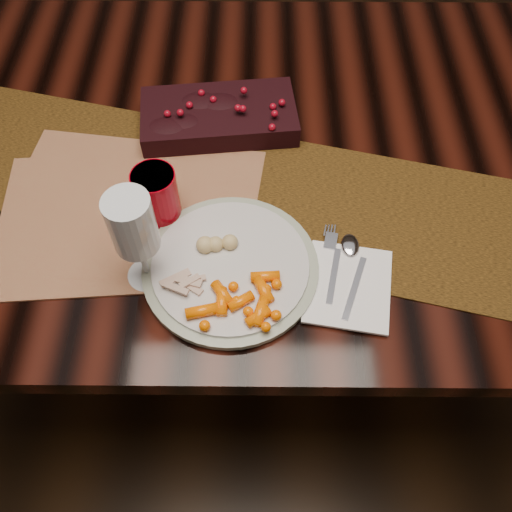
{
  "coord_description": "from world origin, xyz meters",
  "views": [
    {
      "loc": [
        0.02,
        -0.78,
        1.54
      ],
      "look_at": [
        0.02,
        -0.3,
        0.8
      ],
      "focal_mm": 38.0,
      "sensor_mm": 36.0,
      "label": 1
    }
  ],
  "objects_px": {
    "dinner_plate": "(230,267)",
    "napkin": "(348,286)",
    "placemat_main": "(121,218)",
    "red_cup": "(157,196)",
    "centerpiece": "(219,114)",
    "wine_glass": "(138,242)",
    "mashed_potatoes": "(218,233)",
    "baby_carrots": "(235,296)",
    "turkey_shreds": "(182,282)",
    "dining_table": "(249,250)"
  },
  "relations": [
    {
      "from": "turkey_shreds",
      "to": "mashed_potatoes",
      "type": "bearing_deg",
      "value": 58.41
    },
    {
      "from": "mashed_potatoes",
      "to": "wine_glass",
      "type": "distance_m",
      "value": 0.15
    },
    {
      "from": "centerpiece",
      "to": "wine_glass",
      "type": "relative_size",
      "value": 1.56
    },
    {
      "from": "mashed_potatoes",
      "to": "turkey_shreds",
      "type": "relative_size",
      "value": 1.16
    },
    {
      "from": "placemat_main",
      "to": "turkey_shreds",
      "type": "xyz_separation_m",
      "value": [
        0.13,
        -0.15,
        0.02
      ]
    },
    {
      "from": "baby_carrots",
      "to": "turkey_shreds",
      "type": "bearing_deg",
      "value": 163.18
    },
    {
      "from": "baby_carrots",
      "to": "turkey_shreds",
      "type": "relative_size",
      "value": 1.86
    },
    {
      "from": "mashed_potatoes",
      "to": "dining_table",
      "type": "bearing_deg",
      "value": 79.6
    },
    {
      "from": "mashed_potatoes",
      "to": "centerpiece",
      "type": "bearing_deg",
      "value": 92.54
    },
    {
      "from": "mashed_potatoes",
      "to": "napkin",
      "type": "distance_m",
      "value": 0.24
    },
    {
      "from": "placemat_main",
      "to": "red_cup",
      "type": "bearing_deg",
      "value": 2.57
    },
    {
      "from": "turkey_shreds",
      "to": "wine_glass",
      "type": "xyz_separation_m",
      "value": [
        -0.06,
        0.03,
        0.07
      ]
    },
    {
      "from": "wine_glass",
      "to": "napkin",
      "type": "bearing_deg",
      "value": -3.68
    },
    {
      "from": "dining_table",
      "to": "centerpiece",
      "type": "height_order",
      "value": "centerpiece"
    },
    {
      "from": "dining_table",
      "to": "placemat_main",
      "type": "distance_m",
      "value": 0.48
    },
    {
      "from": "baby_carrots",
      "to": "wine_glass",
      "type": "relative_size",
      "value": 0.61
    },
    {
      "from": "wine_glass",
      "to": "dining_table",
      "type": "bearing_deg",
      "value": 62.0
    },
    {
      "from": "placemat_main",
      "to": "red_cup",
      "type": "relative_size",
      "value": 4.18
    },
    {
      "from": "placemat_main",
      "to": "dinner_plate",
      "type": "height_order",
      "value": "dinner_plate"
    },
    {
      "from": "baby_carrots",
      "to": "red_cup",
      "type": "xyz_separation_m",
      "value": [
        -0.14,
        0.18,
        0.03
      ]
    },
    {
      "from": "baby_carrots",
      "to": "napkin",
      "type": "bearing_deg",
      "value": 10.06
    },
    {
      "from": "mashed_potatoes",
      "to": "napkin",
      "type": "height_order",
      "value": "mashed_potatoes"
    },
    {
      "from": "mashed_potatoes",
      "to": "wine_glass",
      "type": "bearing_deg",
      "value": -152.52
    },
    {
      "from": "centerpiece",
      "to": "mashed_potatoes",
      "type": "bearing_deg",
      "value": -87.46
    },
    {
      "from": "centerpiece",
      "to": "placemat_main",
      "type": "xyz_separation_m",
      "value": [
        -0.17,
        -0.24,
        -0.03
      ]
    },
    {
      "from": "baby_carrots",
      "to": "turkey_shreds",
      "type": "xyz_separation_m",
      "value": [
        -0.09,
        0.03,
        -0.0
      ]
    },
    {
      "from": "mashed_potatoes",
      "to": "wine_glass",
      "type": "xyz_separation_m",
      "value": [
        -0.12,
        -0.06,
        0.06
      ]
    },
    {
      "from": "dinner_plate",
      "to": "napkin",
      "type": "bearing_deg",
      "value": -9.45
    },
    {
      "from": "wine_glass",
      "to": "dinner_plate",
      "type": "bearing_deg",
      "value": 4.59
    },
    {
      "from": "placemat_main",
      "to": "dining_table",
      "type": "bearing_deg",
      "value": 35.35
    },
    {
      "from": "dining_table",
      "to": "wine_glass",
      "type": "relative_size",
      "value": 9.09
    },
    {
      "from": "dinner_plate",
      "to": "baby_carrots",
      "type": "distance_m",
      "value": 0.07
    },
    {
      "from": "dining_table",
      "to": "turkey_shreds",
      "type": "height_order",
      "value": "turkey_shreds"
    },
    {
      "from": "red_cup",
      "to": "wine_glass",
      "type": "relative_size",
      "value": 0.53
    },
    {
      "from": "placemat_main",
      "to": "dinner_plate",
      "type": "bearing_deg",
      "value": -32.41
    },
    {
      "from": "dining_table",
      "to": "placemat_main",
      "type": "height_order",
      "value": "placemat_main"
    },
    {
      "from": "turkey_shreds",
      "to": "red_cup",
      "type": "relative_size",
      "value": 0.61
    },
    {
      "from": "napkin",
      "to": "red_cup",
      "type": "relative_size",
      "value": 1.53
    },
    {
      "from": "centerpiece",
      "to": "turkey_shreds",
      "type": "distance_m",
      "value": 0.39
    },
    {
      "from": "dining_table",
      "to": "wine_glass",
      "type": "height_order",
      "value": "wine_glass"
    },
    {
      "from": "centerpiece",
      "to": "dinner_plate",
      "type": "xyz_separation_m",
      "value": [
        0.03,
        -0.35,
        -0.02
      ]
    },
    {
      "from": "dining_table",
      "to": "baby_carrots",
      "type": "relative_size",
      "value": 15.0
    },
    {
      "from": "mashed_potatoes",
      "to": "baby_carrots",
      "type": "bearing_deg",
      "value": -75.09
    },
    {
      "from": "placemat_main",
      "to": "turkey_shreds",
      "type": "height_order",
      "value": "turkey_shreds"
    },
    {
      "from": "dining_table",
      "to": "placemat_main",
      "type": "relative_size",
      "value": 4.11
    },
    {
      "from": "wine_glass",
      "to": "mashed_potatoes",
      "type": "bearing_deg",
      "value": 27.48
    },
    {
      "from": "placemat_main",
      "to": "mashed_potatoes",
      "type": "bearing_deg",
      "value": -22.01
    },
    {
      "from": "napkin",
      "to": "placemat_main",
      "type": "bearing_deg",
      "value": 169.99
    },
    {
      "from": "red_cup",
      "to": "centerpiece",
      "type": "bearing_deg",
      "value": 67.54
    },
    {
      "from": "dining_table",
      "to": "turkey_shreds",
      "type": "relative_size",
      "value": 27.9
    }
  ]
}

